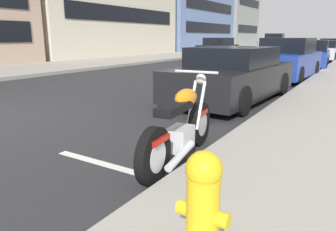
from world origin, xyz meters
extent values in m
cube|color=gray|center=(12.00, 7.19, 0.07)|extent=(120.00, 5.00, 0.14)
cube|color=silver|center=(0.00, -4.09, 0.00)|extent=(0.12, 2.20, 0.01)
cylinder|color=black|center=(1.31, -4.47, 0.32)|extent=(0.65, 0.18, 0.65)
cylinder|color=silver|center=(1.31, -4.47, 0.32)|extent=(0.37, 0.16, 0.36)
cylinder|color=black|center=(-0.11, -4.62, 0.32)|extent=(0.65, 0.18, 0.65)
cylinder|color=silver|center=(-0.11, -4.62, 0.32)|extent=(0.37, 0.16, 0.36)
cube|color=silver|center=(0.60, -4.55, 0.31)|extent=(0.43, 0.30, 0.30)
cube|color=black|center=(0.42, -4.57, 0.74)|extent=(0.70, 0.29, 0.10)
ellipsoid|color=orange|center=(0.78, -4.53, 0.80)|extent=(0.50, 0.29, 0.24)
cube|color=#B7190F|center=(-0.06, -4.62, 0.50)|extent=(0.38, 0.22, 0.06)
cube|color=#B7190F|center=(1.29, -4.47, 0.50)|extent=(0.34, 0.19, 0.06)
cylinder|color=silver|center=(1.15, -4.41, 0.64)|extent=(0.34, 0.08, 0.65)
cylinder|color=silver|center=(1.17, -4.55, 0.64)|extent=(0.34, 0.08, 0.65)
cylinder|color=silver|center=(1.13, -4.49, 1.10)|extent=(0.10, 0.62, 0.04)
sphere|color=silver|center=(1.33, -4.46, 0.98)|extent=(0.15, 0.15, 0.15)
cylinder|color=silver|center=(0.31, -4.72, 0.21)|extent=(0.71, 0.17, 0.16)
cube|color=black|center=(4.80, -3.69, 0.52)|extent=(4.39, 2.01, 0.71)
cube|color=black|center=(4.73, -3.68, 1.10)|extent=(2.21, 1.74, 0.46)
cylinder|color=black|center=(6.26, -2.96, 0.31)|extent=(0.63, 0.25, 0.62)
cylinder|color=black|center=(6.17, -4.57, 0.31)|extent=(0.63, 0.25, 0.62)
cylinder|color=black|center=(3.43, -2.80, 0.31)|extent=(0.63, 0.25, 0.62)
cylinder|color=black|center=(3.34, -4.41, 0.31)|extent=(0.63, 0.25, 0.62)
cube|color=navy|center=(9.95, -3.89, 0.57)|extent=(4.43, 1.91, 0.82)
cube|color=black|center=(10.01, -3.90, 1.26)|extent=(2.16, 1.68, 0.55)
cylinder|color=black|center=(11.42, -3.17, 0.31)|extent=(0.63, 0.25, 0.62)
cylinder|color=black|center=(11.35, -4.74, 0.31)|extent=(0.63, 0.25, 0.62)
cylinder|color=black|center=(8.54, -3.05, 0.31)|extent=(0.63, 0.25, 0.62)
cylinder|color=black|center=(8.48, -4.62, 0.31)|extent=(0.63, 0.25, 0.62)
cube|color=navy|center=(15.56, -3.91, 0.51)|extent=(4.50, 2.08, 0.69)
cube|color=black|center=(15.45, -3.91, 1.13)|extent=(2.20, 1.78, 0.56)
cylinder|color=black|center=(16.95, -3.00, 0.31)|extent=(0.63, 0.26, 0.62)
cylinder|color=black|center=(17.06, -4.62, 0.31)|extent=(0.63, 0.26, 0.62)
cylinder|color=black|center=(14.06, -3.19, 0.31)|extent=(0.63, 0.26, 0.62)
cylinder|color=black|center=(14.17, -4.82, 0.31)|extent=(0.63, 0.26, 0.62)
cube|color=silver|center=(21.46, -3.94, 0.52)|extent=(4.26, 1.80, 0.71)
cube|color=black|center=(21.42, -3.94, 1.11)|extent=(2.11, 1.63, 0.47)
cylinder|color=black|center=(22.87, -3.16, 0.31)|extent=(0.62, 0.23, 0.62)
cylinder|color=black|center=(20.07, -3.13, 0.31)|extent=(0.62, 0.23, 0.62)
cylinder|color=black|center=(20.05, -4.71, 0.31)|extent=(0.62, 0.23, 0.62)
cube|color=navy|center=(27.62, -3.88, 0.54)|extent=(4.61, 1.81, 0.75)
cube|color=black|center=(27.52, -3.88, 1.18)|extent=(2.33, 1.65, 0.53)
cylinder|color=black|center=(29.12, -3.06, 0.31)|extent=(0.62, 0.23, 0.62)
cylinder|color=black|center=(26.09, -3.09, 0.31)|extent=(0.62, 0.23, 0.62)
cube|color=#B7B7BC|center=(35.97, 1.97, 0.73)|extent=(2.31, 5.24, 0.90)
cube|color=black|center=(35.90, 2.88, 1.56)|extent=(1.95, 2.07, 0.78)
cylinder|color=black|center=(34.98, 3.63, 0.38)|extent=(0.32, 0.78, 0.76)
cylinder|color=black|center=(36.70, 3.76, 0.38)|extent=(0.32, 0.78, 0.76)
cylinder|color=black|center=(35.24, 0.17, 0.38)|extent=(0.32, 0.78, 0.76)
cylinder|color=black|center=(36.97, 0.30, 0.38)|extent=(0.32, 0.78, 0.76)
cube|color=black|center=(21.44, 3.82, 0.56)|extent=(4.53, 1.86, 0.79)
cube|color=black|center=(21.56, 3.82, 1.23)|extent=(2.46, 1.71, 0.55)
cylinder|color=black|center=(19.95, 2.98, 0.31)|extent=(0.62, 0.22, 0.62)
cylinder|color=black|center=(19.95, 4.67, 0.31)|extent=(0.62, 0.22, 0.62)
cylinder|color=black|center=(22.93, 2.97, 0.31)|extent=(0.62, 0.22, 0.62)
cylinder|color=black|center=(22.94, 4.66, 0.31)|extent=(0.62, 0.22, 0.62)
cylinder|color=gold|center=(-1.04, -5.65, 0.42)|extent=(0.22, 0.22, 0.56)
sphere|color=gold|center=(-1.04, -5.65, 0.76)|extent=(0.24, 0.24, 0.24)
cylinder|color=gold|center=(-1.04, -5.51, 0.45)|extent=(0.10, 0.08, 0.10)
cylinder|color=gold|center=(-1.04, -5.79, 0.45)|extent=(0.10, 0.08, 0.10)
cube|color=black|center=(17.04, 9.46, 3.22)|extent=(12.17, 0.06, 1.10)
cube|color=#6B84B2|center=(32.53, 14.74, 5.87)|extent=(14.64, 10.49, 11.74)
cube|color=black|center=(32.53, 9.46, 2.58)|extent=(12.30, 0.06, 1.10)
cube|color=black|center=(32.53, 9.46, 5.01)|extent=(12.30, 0.06, 1.10)
cube|color=#939993|center=(46.39, 13.54, 6.23)|extent=(10.70, 8.10, 12.46)
cube|color=black|center=(46.39, 9.46, 2.74)|extent=(8.99, 0.06, 1.10)
cube|color=black|center=(46.39, 9.46, 6.60)|extent=(8.99, 0.06, 1.10)
camera|label=1|loc=(-2.71, -6.42, 1.57)|focal=33.49mm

